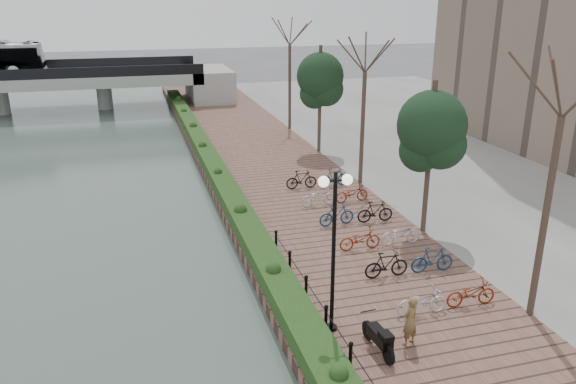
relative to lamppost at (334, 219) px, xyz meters
name	(u,v)px	position (x,y,z in m)	size (l,w,h in m)	color
promenade	(283,185)	(2.46, 14.61, -3.86)	(8.00, 75.00, 0.50)	brown
inland_pavement	(527,163)	(18.46, 14.61, -3.86)	(24.00, 75.00, 0.50)	gray
hedge	(214,168)	(-0.94, 17.11, -3.31)	(1.10, 56.00, 0.60)	#153A15
chain_fence	(338,336)	(-0.14, -0.89, -3.26)	(0.10, 14.10, 0.70)	black
lamppost	(334,219)	(0.00, 0.00, 0.00)	(1.02, 0.32, 5.02)	black
motorcycle	(378,336)	(0.88, -1.43, -3.12)	(0.48, 1.55, 0.97)	black
pedestrian	(410,321)	(1.89, -1.37, -2.83)	(0.57, 0.37, 1.56)	brown
bicycle_parking	(368,225)	(3.96, 6.34, -3.14)	(2.40, 14.69, 1.00)	silver
street_trees	(390,140)	(6.46, 9.79, -0.42)	(3.20, 37.12, 6.80)	#392D22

